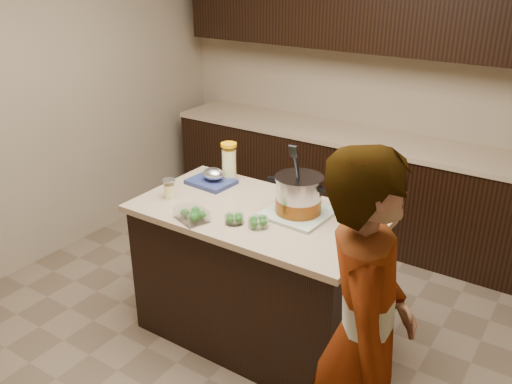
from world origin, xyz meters
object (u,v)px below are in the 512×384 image
(person, at_px, (363,341))
(island, at_px, (256,275))
(stock_pot, at_px, (298,197))
(lemonade_pitcher, at_px, (229,163))

(person, bearing_deg, island, 30.96)
(island, distance_m, stock_pot, 0.61)
(island, relative_size, person, 0.86)
(stock_pot, bearing_deg, person, -51.67)
(lemonade_pitcher, distance_m, person, 1.72)
(stock_pot, bearing_deg, lemonade_pitcher, 156.43)
(stock_pot, xyz_separation_m, lemonade_pitcher, (-0.65, 0.21, 0.01))
(island, relative_size, lemonade_pitcher, 5.76)
(lemonade_pitcher, height_order, person, person)
(person, bearing_deg, lemonade_pitcher, 30.68)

